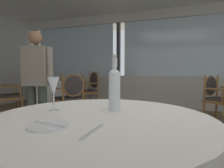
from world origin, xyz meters
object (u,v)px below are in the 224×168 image
side_plate (49,125)px  dining_chair_1_1 (90,87)px  diner_person_0 (36,78)px  water_bottle (115,88)px  wine_glass (53,87)px  dining_chair_1_3 (4,91)px  dining_chair_1_2 (41,86)px  dining_chair_1_0 (71,94)px  dining_chair_0_3 (217,95)px

side_plate → dining_chair_1_1: 4.05m
diner_person_0 → water_bottle: bearing=44.3°
wine_glass → diner_person_0: diner_person_0 is taller
dining_chair_1_3 → diner_person_0: (1.27, -0.51, 0.30)m
dining_chair_1_2 → dining_chair_1_3: (0.28, -1.37, 0.02)m
water_bottle → dining_chair_1_0: (-1.53, 1.92, -0.34)m
dining_chair_1_0 → water_bottle: bearing=162.2°
diner_person_0 → dining_chair_1_0: bearing=163.0°
dining_chair_1_0 → dining_chair_1_1: (-0.27, 1.36, 0.02)m
side_plate → dining_chair_1_0: (-1.36, 2.34, -0.20)m
side_plate → dining_chair_1_2: bearing=131.2°
dining_chair_1_2 → diner_person_0: (1.55, -1.88, 0.32)m
dining_chair_1_0 → dining_chair_1_2: (-1.64, 1.09, 0.02)m
dining_chair_0_3 → dining_chair_1_3: dining_chair_1_3 is taller
side_plate → dining_chair_1_1: bearing=113.8°
dining_chair_0_3 → dining_chair_1_2: dining_chair_1_2 is taller
side_plate → dining_chair_0_3: dining_chair_0_3 is taller
dining_chair_0_3 → dining_chair_1_2: size_ratio=0.92×
wine_glass → dining_chair_1_2: (-2.82, 3.15, -0.32)m
dining_chair_1_1 → dining_chair_1_0: bearing=44.8°
side_plate → dining_chair_1_3: bearing=142.9°
diner_person_0 → side_plate: bearing=32.4°
wine_glass → dining_chair_0_3: (1.41, 2.98, -0.36)m
dining_chair_1_3 → diner_person_0: diner_person_0 is taller
water_bottle → dining_chair_1_1: 3.76m
dining_chair_1_1 → diner_person_0: bearing=38.5°
dining_chair_1_1 → diner_person_0: 2.18m
wine_glass → water_bottle: bearing=21.6°
dining_chair_1_3 → dining_chair_1_0: bearing=-44.8°
dining_chair_1_0 → dining_chair_1_1: 1.39m
diner_person_0 → dining_chair_1_1: bearing=174.2°
water_bottle → side_plate: bearing=-111.7°
wine_glass → dining_chair_1_1: 3.73m
side_plate → diner_person_0: diner_person_0 is taller
dining_chair_1_2 → side_plate: bearing=-15.2°
dining_chair_1_3 → diner_person_0: bearing=-78.2°
dining_chair_1_1 → dining_chair_1_3: bearing=0.0°
dining_chair_0_3 → dining_chair_1_0: size_ratio=0.96×
dining_chair_0_3 → dining_chair_1_1: size_ratio=0.92×
side_plate → diner_person_0: (-1.45, 1.55, 0.14)m
water_bottle → dining_chair_1_2: water_bottle is taller
dining_chair_1_0 → dining_chair_1_1: size_ratio=0.96×
dining_chair_0_3 → dining_chair_1_1: bearing=-148.7°
side_plate → water_bottle: size_ratio=0.52×
water_bottle → dining_chair_1_3: bearing=150.4°
side_plate → dining_chair_1_3: 3.42m
dining_chair_0_3 → diner_person_0: size_ratio=0.58×
dining_chair_1_1 → diner_person_0: diner_person_0 is taller
dining_chair_1_2 → diner_person_0: bearing=-16.8°
wine_glass → dining_chair_1_0: wine_glass is taller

